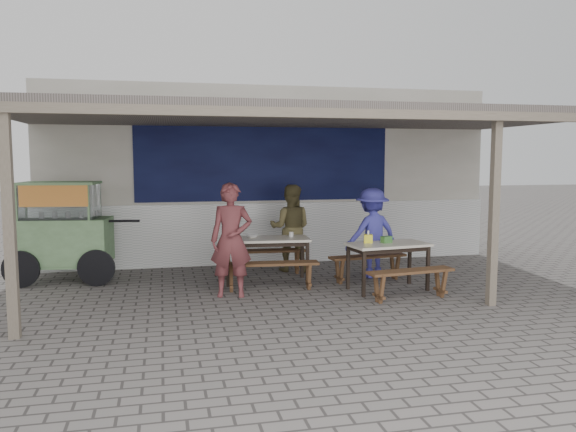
% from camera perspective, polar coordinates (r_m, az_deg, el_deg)
% --- Properties ---
extents(ground, '(60.00, 60.00, 0.00)m').
position_cam_1_polar(ground, '(8.46, 2.75, -8.39)').
color(ground, '#645E5A').
rests_on(ground, ground).
extents(back_wall, '(9.00, 1.28, 3.50)m').
position_cam_1_polar(back_wall, '(11.69, -1.90, 4.11)').
color(back_wall, beige).
rests_on(back_wall, ground).
extents(warung_roof, '(9.00, 4.21, 2.81)m').
position_cam_1_polar(warung_roof, '(9.09, 1.40, 9.86)').
color(warung_roof, '#615853').
rests_on(warung_roof, ground).
extents(table_left, '(1.48, 0.78, 0.75)m').
position_cam_1_polar(table_left, '(9.44, -2.22, -2.73)').
color(table_left, beige).
rests_on(table_left, ground).
extents(bench_left_street, '(1.55, 0.41, 0.45)m').
position_cam_1_polar(bench_left_street, '(8.90, -1.82, -5.43)').
color(bench_left_street, brown).
rests_on(bench_left_street, ground).
extents(bench_left_wall, '(1.55, 0.41, 0.45)m').
position_cam_1_polar(bench_left_wall, '(10.10, -2.56, -4.06)').
color(bench_left_wall, brown).
rests_on(bench_left_wall, ground).
extents(table_right, '(1.33, 0.81, 0.75)m').
position_cam_1_polar(table_right, '(9.00, 10.14, -3.27)').
color(table_right, beige).
rests_on(table_right, ground).
extents(bench_right_street, '(1.38, 0.45, 0.45)m').
position_cam_1_polar(bench_right_street, '(8.51, 12.36, -6.14)').
color(bench_right_street, brown).
rests_on(bench_right_street, ground).
extents(bench_right_wall, '(1.38, 0.45, 0.45)m').
position_cam_1_polar(bench_right_wall, '(9.63, 8.11, -4.65)').
color(bench_right_wall, brown).
rests_on(bench_right_wall, ground).
extents(vendor_cart, '(2.18, 1.02, 1.69)m').
position_cam_1_polar(vendor_cart, '(10.15, -21.85, -1.12)').
color(vendor_cart, '#75A06A').
rests_on(vendor_cart, ground).
extents(patron_street_side, '(0.69, 0.52, 1.72)m').
position_cam_1_polar(patron_street_side, '(8.48, -5.78, -2.43)').
color(patron_street_side, brown).
rests_on(patron_street_side, ground).
extents(patron_wall_side, '(0.93, 0.82, 1.60)m').
position_cam_1_polar(patron_wall_side, '(10.35, 0.25, -1.22)').
color(patron_wall_side, brown).
rests_on(patron_wall_side, ground).
extents(patron_right_table, '(1.12, 0.80, 1.57)m').
position_cam_1_polar(patron_right_table, '(9.93, 8.51, -1.70)').
color(patron_right_table, '#4241B1').
rests_on(patron_right_table, ground).
extents(tissue_box, '(0.16, 0.16, 0.13)m').
position_cam_1_polar(tissue_box, '(8.99, 8.14, -2.28)').
color(tissue_box, yellow).
rests_on(tissue_box, table_right).
extents(donation_box, '(0.18, 0.15, 0.11)m').
position_cam_1_polar(donation_box, '(9.02, 9.96, -2.37)').
color(donation_box, '#3B7333').
rests_on(donation_box, table_right).
extents(condiment_jar, '(0.08, 0.08, 0.08)m').
position_cam_1_polar(condiment_jar, '(9.55, 0.33, -1.88)').
color(condiment_jar, silver).
rests_on(condiment_jar, table_left).
extents(condiment_bowl, '(0.28, 0.28, 0.05)m').
position_cam_1_polar(condiment_bowl, '(9.52, -3.67, -2.02)').
color(condiment_bowl, white).
rests_on(condiment_bowl, table_left).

